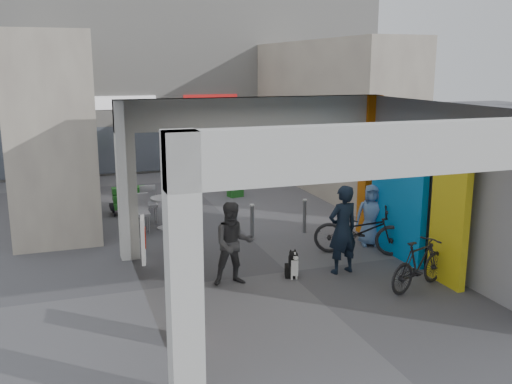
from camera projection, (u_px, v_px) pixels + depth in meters
name	position (u px, v px, depth m)	size (l,w,h in m)	color
ground	(288.00, 272.00, 11.89)	(90.00, 90.00, 0.00)	#57575C
arcade_canopy	(332.00, 168.00, 10.80)	(6.40, 6.45, 6.40)	beige
far_building	(163.00, 70.00, 23.92)	(18.00, 4.08, 8.00)	silver
plaza_bldg_left	(52.00, 124.00, 16.83)	(2.00, 9.00, 5.00)	beige
plaza_bldg_right	(327.00, 115.00, 19.69)	(2.00, 9.00, 5.00)	beige
bollard_left	(181.00, 226.00, 13.44)	(0.09, 0.09, 0.98)	gray
bollard_center	(252.00, 221.00, 14.14)	(0.09, 0.09, 0.84)	gray
bollard_right	(305.00, 216.00, 14.57)	(0.09, 0.09, 0.86)	gray
advert_board_near	(179.00, 311.00, 8.80)	(0.13, 0.55, 1.00)	silver
advert_board_far	(143.00, 240.00, 12.38)	(0.17, 0.56, 1.00)	silver
cafe_set	(159.00, 213.00, 15.24)	(1.66, 1.34, 1.00)	#B2B1B7
produce_stand	(130.00, 203.00, 16.47)	(1.14, 0.62, 0.75)	black
crate_stack	(235.00, 188.00, 18.58)	(0.51, 0.43, 0.56)	#1A5D1C
border_collie	(292.00, 266.00, 11.52)	(0.23, 0.45, 0.62)	black
man_with_dog	(343.00, 230.00, 11.66)	(0.67, 0.44, 1.85)	black
man_back_turned	(233.00, 244.00, 11.06)	(0.80, 0.63, 1.65)	#3D3D40
man_elderly	(371.00, 215.00, 13.50)	(0.72, 0.47, 1.48)	#5F85BA
man_crates	(215.00, 161.00, 19.48)	(1.15, 0.48, 1.96)	black
bicycle_front	(360.00, 231.00, 12.90)	(0.73, 2.08, 1.10)	black
bicycle_rear	(419.00, 264.00, 10.90)	(0.46, 1.65, 0.99)	black
white_van	(240.00, 158.00, 21.97)	(1.66, 4.12, 1.40)	white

